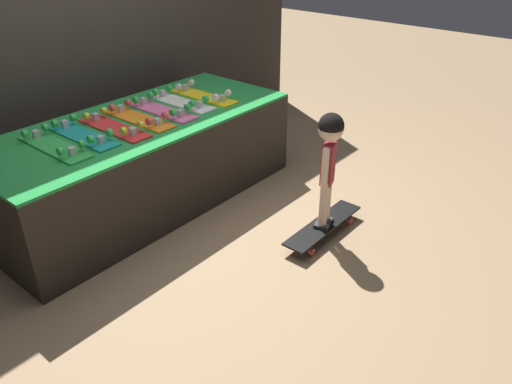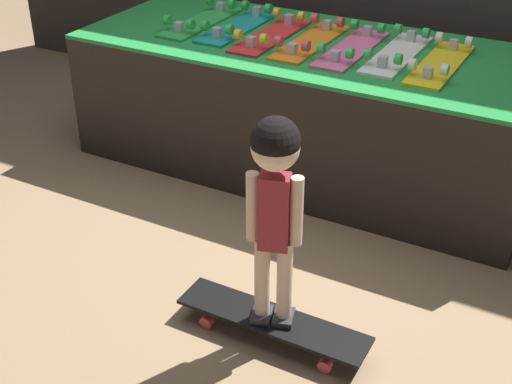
# 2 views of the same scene
# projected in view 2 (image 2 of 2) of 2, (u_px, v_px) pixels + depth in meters

# --- Properties ---
(ground_plane) EXTENTS (16.00, 16.00, 0.00)m
(ground_plane) POSITION_uv_depth(u_px,v_px,m) (259.00, 209.00, 3.55)
(ground_plane) COLOR #9E7F5B
(display_rack) EXTENTS (2.39, 0.99, 0.69)m
(display_rack) POSITION_uv_depth(u_px,v_px,m) (309.00, 106.00, 3.80)
(display_rack) COLOR black
(display_rack) RESTS_ON ground_plane
(skateboard_green_on_rack) EXTENTS (0.18, 0.65, 0.09)m
(skateboard_green_on_rack) POSITION_uv_depth(u_px,v_px,m) (201.00, 20.00, 3.90)
(skateboard_green_on_rack) COLOR green
(skateboard_green_on_rack) RESTS_ON display_rack
(skateboard_teal_on_rack) EXTENTS (0.18, 0.65, 0.09)m
(skateboard_teal_on_rack) POSITION_uv_depth(u_px,v_px,m) (238.00, 25.00, 3.82)
(skateboard_teal_on_rack) COLOR teal
(skateboard_teal_on_rack) RESTS_ON display_rack
(skateboard_red_on_rack) EXTENTS (0.18, 0.65, 0.09)m
(skateboard_red_on_rack) POSITION_uv_depth(u_px,v_px,m) (271.00, 34.00, 3.70)
(skateboard_red_on_rack) COLOR red
(skateboard_red_on_rack) RESTS_ON display_rack
(skateboard_orange_on_rack) EXTENTS (0.18, 0.65, 0.09)m
(skateboard_orange_on_rack) POSITION_uv_depth(u_px,v_px,m) (310.00, 40.00, 3.61)
(skateboard_orange_on_rack) COLOR orange
(skateboard_orange_on_rack) RESTS_ON display_rack
(skateboard_pink_on_rack) EXTENTS (0.18, 0.65, 0.09)m
(skateboard_pink_on_rack) POSITION_uv_depth(u_px,v_px,m) (352.00, 47.00, 3.52)
(skateboard_pink_on_rack) COLOR pink
(skateboard_pink_on_rack) RESTS_ON display_rack
(skateboard_white_on_rack) EXTENTS (0.18, 0.65, 0.09)m
(skateboard_white_on_rack) POSITION_uv_depth(u_px,v_px,m) (397.00, 52.00, 3.45)
(skateboard_white_on_rack) COLOR white
(skateboard_white_on_rack) RESTS_ON display_rack
(skateboard_yellow_on_rack) EXTENTS (0.18, 0.65, 0.09)m
(skateboard_yellow_on_rack) POSITION_uv_depth(u_px,v_px,m) (441.00, 62.00, 3.34)
(skateboard_yellow_on_rack) COLOR yellow
(skateboard_yellow_on_rack) RESTS_ON display_rack
(skateboard_on_floor) EXTENTS (0.76, 0.18, 0.09)m
(skateboard_on_floor) POSITION_uv_depth(u_px,v_px,m) (273.00, 322.00, 2.71)
(skateboard_on_floor) COLOR black
(skateboard_on_floor) RESTS_ON ground_plane
(child) EXTENTS (0.19, 0.17, 0.83)m
(child) POSITION_uv_depth(u_px,v_px,m) (275.00, 185.00, 2.41)
(child) COLOR #2D2D33
(child) RESTS_ON skateboard_on_floor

